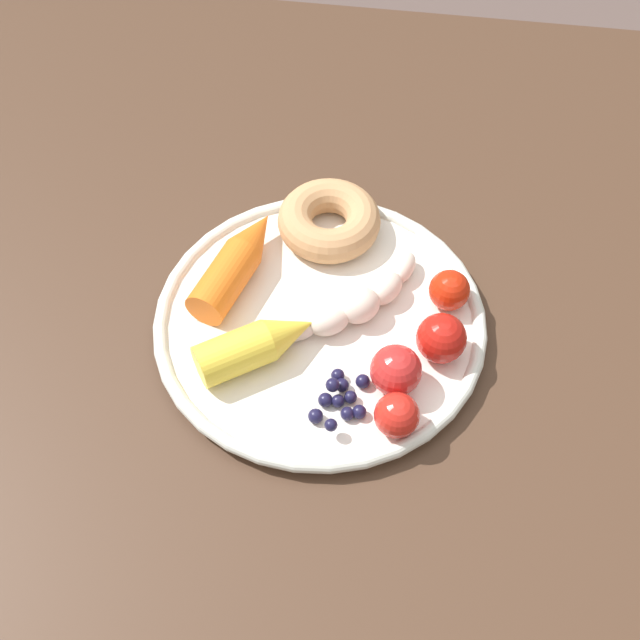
{
  "coord_description": "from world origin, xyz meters",
  "views": [
    {
      "loc": [
        -0.41,
        -0.1,
        1.33
      ],
      "look_at": [
        -0.01,
        -0.04,
        0.75
      ],
      "focal_mm": 46.14,
      "sensor_mm": 36.0,
      "label": 1
    }
  ],
  "objects_px": {
    "donut": "(329,220)",
    "tomato_near": "(441,338)",
    "plate": "(320,322)",
    "carrot_orange": "(237,262)",
    "carrot_yellow": "(257,345)",
    "tomato_mid": "(396,370)",
    "tomato_extra": "(449,290)",
    "blueberry_pile": "(340,398)",
    "tomato_far": "(397,415)",
    "dining_table": "(278,369)",
    "banana": "(356,303)"
  },
  "relations": [
    {
      "from": "carrot_orange",
      "to": "blueberry_pile",
      "type": "distance_m",
      "value": 0.16
    },
    {
      "from": "tomato_extra",
      "to": "dining_table",
      "type": "bearing_deg",
      "value": 99.51
    },
    {
      "from": "donut",
      "to": "tomato_mid",
      "type": "xyz_separation_m",
      "value": [
        -0.15,
        -0.07,
        0.0
      ]
    },
    {
      "from": "plate",
      "to": "tomato_far",
      "type": "bearing_deg",
      "value": -141.88
    },
    {
      "from": "carrot_orange",
      "to": "tomato_near",
      "type": "bearing_deg",
      "value": -107.72
    },
    {
      "from": "tomato_mid",
      "to": "tomato_extra",
      "type": "height_order",
      "value": "tomato_mid"
    },
    {
      "from": "plate",
      "to": "tomato_mid",
      "type": "bearing_deg",
      "value": -128.57
    },
    {
      "from": "banana",
      "to": "carrot_orange",
      "type": "xyz_separation_m",
      "value": [
        0.03,
        0.11,
        0.01
      ]
    },
    {
      "from": "dining_table",
      "to": "tomato_extra",
      "type": "height_order",
      "value": "tomato_extra"
    },
    {
      "from": "donut",
      "to": "tomato_near",
      "type": "height_order",
      "value": "tomato_near"
    },
    {
      "from": "carrot_orange",
      "to": "tomato_extra",
      "type": "xyz_separation_m",
      "value": [
        -0.01,
        -0.19,
        -0.0
      ]
    },
    {
      "from": "banana",
      "to": "dining_table",
      "type": "bearing_deg",
      "value": 93.21
    },
    {
      "from": "tomato_near",
      "to": "tomato_far",
      "type": "relative_size",
      "value": 1.17
    },
    {
      "from": "dining_table",
      "to": "donut",
      "type": "xyz_separation_m",
      "value": [
        0.09,
        -0.04,
        0.12
      ]
    },
    {
      "from": "carrot_orange",
      "to": "tomato_far",
      "type": "bearing_deg",
      "value": -131.03
    },
    {
      "from": "dining_table",
      "to": "banana",
      "type": "height_order",
      "value": "banana"
    },
    {
      "from": "carrot_yellow",
      "to": "tomato_extra",
      "type": "height_order",
      "value": "same"
    },
    {
      "from": "carrot_yellow",
      "to": "tomato_extra",
      "type": "bearing_deg",
      "value": -62.82
    },
    {
      "from": "banana",
      "to": "blueberry_pile",
      "type": "bearing_deg",
      "value": 178.76
    },
    {
      "from": "tomato_extra",
      "to": "tomato_far",
      "type": "bearing_deg",
      "value": 165.06
    },
    {
      "from": "blueberry_pile",
      "to": "tomato_mid",
      "type": "bearing_deg",
      "value": -60.3
    },
    {
      "from": "tomato_mid",
      "to": "tomato_far",
      "type": "height_order",
      "value": "tomato_mid"
    },
    {
      "from": "banana",
      "to": "tomato_extra",
      "type": "relative_size",
      "value": 3.38
    },
    {
      "from": "carrot_yellow",
      "to": "tomato_mid",
      "type": "relative_size",
      "value": 2.5
    },
    {
      "from": "carrot_orange",
      "to": "tomato_far",
      "type": "relative_size",
      "value": 3.49
    },
    {
      "from": "banana",
      "to": "blueberry_pile",
      "type": "relative_size",
      "value": 1.96
    },
    {
      "from": "blueberry_pile",
      "to": "tomato_far",
      "type": "xyz_separation_m",
      "value": [
        -0.01,
        -0.05,
        0.01
      ]
    },
    {
      "from": "carrot_yellow",
      "to": "donut",
      "type": "bearing_deg",
      "value": -15.33
    },
    {
      "from": "plate",
      "to": "carrot_yellow",
      "type": "xyz_separation_m",
      "value": [
        -0.04,
        0.05,
        0.02
      ]
    },
    {
      "from": "tomato_extra",
      "to": "tomato_mid",
      "type": "bearing_deg",
      "value": 156.66
    },
    {
      "from": "banana",
      "to": "tomato_far",
      "type": "distance_m",
      "value": 0.11
    },
    {
      "from": "banana",
      "to": "tomato_mid",
      "type": "height_order",
      "value": "tomato_mid"
    },
    {
      "from": "dining_table",
      "to": "plate",
      "type": "xyz_separation_m",
      "value": [
        -0.01,
        -0.04,
        0.1
      ]
    },
    {
      "from": "tomato_mid",
      "to": "tomato_far",
      "type": "bearing_deg",
      "value": -173.47
    },
    {
      "from": "donut",
      "to": "tomato_extra",
      "type": "xyz_separation_m",
      "value": [
        -0.07,
        -0.11,
        0.0
      ]
    },
    {
      "from": "dining_table",
      "to": "tomato_mid",
      "type": "height_order",
      "value": "tomato_mid"
    },
    {
      "from": "tomato_far",
      "to": "blueberry_pile",
      "type": "bearing_deg",
      "value": 72.16
    },
    {
      "from": "plate",
      "to": "donut",
      "type": "height_order",
      "value": "donut"
    },
    {
      "from": "banana",
      "to": "blueberry_pile",
      "type": "distance_m",
      "value": 0.09
    },
    {
      "from": "carrot_orange",
      "to": "tomato_near",
      "type": "relative_size",
      "value": 3.0
    },
    {
      "from": "donut",
      "to": "blueberry_pile",
      "type": "bearing_deg",
      "value": -169.5
    },
    {
      "from": "tomato_far",
      "to": "tomato_mid",
      "type": "bearing_deg",
      "value": 6.53
    },
    {
      "from": "tomato_near",
      "to": "tomato_mid",
      "type": "distance_m",
      "value": 0.05
    },
    {
      "from": "plate",
      "to": "carrot_orange",
      "type": "relative_size",
      "value": 2.28
    },
    {
      "from": "tomato_near",
      "to": "carrot_yellow",
      "type": "bearing_deg",
      "value": 99.75
    },
    {
      "from": "carrot_yellow",
      "to": "tomato_far",
      "type": "distance_m",
      "value": 0.13
    },
    {
      "from": "tomato_near",
      "to": "tomato_far",
      "type": "distance_m",
      "value": 0.08
    },
    {
      "from": "dining_table",
      "to": "carrot_orange",
      "type": "height_order",
      "value": "carrot_orange"
    },
    {
      "from": "dining_table",
      "to": "carrot_orange",
      "type": "relative_size",
      "value": 7.89
    },
    {
      "from": "donut",
      "to": "tomato_far",
      "type": "distance_m",
      "value": 0.21
    }
  ]
}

